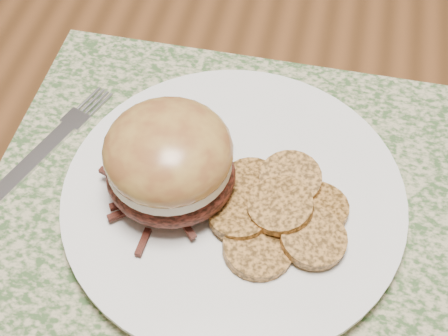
{
  "coord_description": "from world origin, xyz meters",
  "views": [
    {
      "loc": [
        0.01,
        -0.54,
        1.18
      ],
      "look_at": [
        -0.05,
        -0.25,
        0.79
      ],
      "focal_mm": 50.0,
      "sensor_mm": 36.0,
      "label": 1
    }
  ],
  "objects_px": {
    "dining_table": "(310,64)",
    "dinner_plate": "(234,198)",
    "fork": "(42,152)",
    "pork_sandwich": "(169,161)"
  },
  "relations": [
    {
      "from": "dinner_plate",
      "to": "fork",
      "type": "height_order",
      "value": "dinner_plate"
    },
    {
      "from": "dinner_plate",
      "to": "fork",
      "type": "bearing_deg",
      "value": 174.87
    },
    {
      "from": "dining_table",
      "to": "dinner_plate",
      "type": "relative_size",
      "value": 5.77
    },
    {
      "from": "dinner_plate",
      "to": "pork_sandwich",
      "type": "bearing_deg",
      "value": -172.01
    },
    {
      "from": "dining_table",
      "to": "pork_sandwich",
      "type": "xyz_separation_m",
      "value": [
        -0.09,
        -0.27,
        0.14
      ]
    },
    {
      "from": "dinner_plate",
      "to": "pork_sandwich",
      "type": "relative_size",
      "value": 2.46
    },
    {
      "from": "fork",
      "to": "dining_table",
      "type": "bearing_deg",
      "value": 70.0
    },
    {
      "from": "dinner_plate",
      "to": "fork",
      "type": "xyz_separation_m",
      "value": [
        -0.17,
        0.02,
        -0.01
      ]
    },
    {
      "from": "dining_table",
      "to": "dinner_plate",
      "type": "bearing_deg",
      "value": -98.45
    },
    {
      "from": "dining_table",
      "to": "dinner_plate",
      "type": "distance_m",
      "value": 0.28
    }
  ]
}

